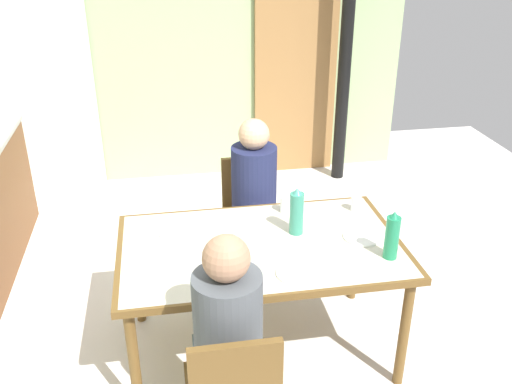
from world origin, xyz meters
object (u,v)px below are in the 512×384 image
(water_bottle_green_near, at_px, (392,236))
(chair_far_diner, at_px, (251,212))
(dining_table, at_px, (261,254))
(water_bottle_green_far, at_px, (297,212))
(person_near_diner, at_px, (228,323))
(person_far_diner, at_px, (254,183))

(water_bottle_green_near, bearing_deg, chair_far_diner, 117.97)
(dining_table, height_order, water_bottle_green_far, water_bottle_green_far)
(person_near_diner, distance_m, person_far_diner, 1.42)
(dining_table, height_order, water_bottle_green_near, water_bottle_green_near)
(dining_table, height_order, person_near_diner, person_near_diner)
(person_far_diner, distance_m, water_bottle_green_near, 1.10)
(person_near_diner, height_order, water_bottle_green_far, person_near_diner)
(person_far_diner, bearing_deg, water_bottle_green_far, 103.11)
(chair_far_diner, height_order, person_near_diner, person_near_diner)
(dining_table, distance_m, person_near_diner, 0.75)
(dining_table, relative_size, person_near_diner, 2.03)
(person_near_diner, xyz_separation_m, water_bottle_green_far, (0.49, 0.78, 0.09))
(dining_table, distance_m, person_far_diner, 0.70)
(chair_far_diner, distance_m, water_bottle_green_far, 0.83)
(person_far_diner, bearing_deg, dining_table, 83.10)
(person_near_diner, relative_size, person_far_diner, 1.00)
(dining_table, distance_m, water_bottle_green_far, 0.31)
(chair_far_diner, relative_size, person_near_diner, 1.13)
(person_far_diner, bearing_deg, person_near_diner, 75.58)
(chair_far_diner, distance_m, water_bottle_green_near, 1.26)
(person_near_diner, relative_size, water_bottle_green_far, 2.73)
(person_far_diner, relative_size, water_bottle_green_near, 2.82)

